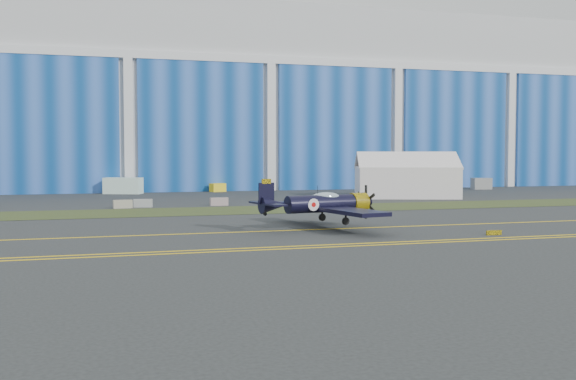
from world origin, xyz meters
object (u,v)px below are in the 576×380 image
object	(u,v)px
warbird	(321,204)
tent	(406,174)
shipping_container	(123,186)
tug	(218,188)

from	to	relation	value
warbird	tent	bearing A→B (deg)	43.36
warbird	tent	world-z (taller)	tent
tent	shipping_container	size ratio (longest dim) A/B	2.88
warbird	shipping_container	bearing A→B (deg)	93.01
tent	tug	distance (m)	29.59
warbird	tug	xyz separation A→B (m)	(1.68, 52.26, -1.31)
tent	shipping_container	xyz separation A→B (m)	(-36.04, 18.70, -1.90)
warbird	shipping_container	size ratio (longest dim) A/B	2.82
tug	shipping_container	bearing A→B (deg)	164.64
shipping_container	tug	size ratio (longest dim) A/B	2.44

